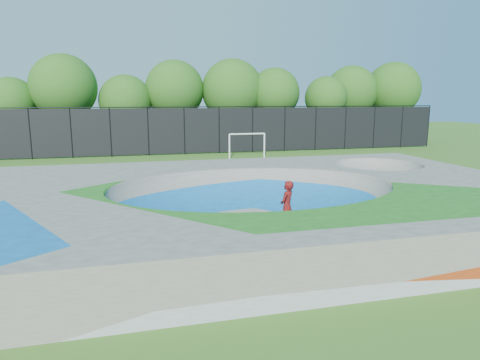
% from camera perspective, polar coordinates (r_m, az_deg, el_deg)
% --- Properties ---
extents(ground, '(120.00, 120.00, 0.00)m').
position_cam_1_polar(ground, '(16.63, 1.77, -5.66)').
color(ground, '#37631B').
rests_on(ground, ground).
extents(skate_deck, '(22.00, 14.00, 1.50)m').
position_cam_1_polar(skate_deck, '(16.43, 1.78, -3.15)').
color(skate_deck, gray).
rests_on(skate_deck, ground).
extents(skater, '(0.80, 0.80, 1.87)m').
position_cam_1_polar(skater, '(15.26, 6.28, -3.58)').
color(skater, red).
rests_on(skater, ground).
extents(skateboard, '(0.72, 0.70, 0.05)m').
position_cam_1_polar(skateboard, '(15.51, 6.21, -6.84)').
color(skateboard, black).
rests_on(skateboard, ground).
extents(soccer_goal, '(3.02, 0.12, 1.99)m').
position_cam_1_polar(soccer_goal, '(34.23, 0.95, 5.25)').
color(soccer_goal, white).
rests_on(soccer_goal, ground).
extents(fence, '(48.09, 0.09, 4.04)m').
position_cam_1_polar(fence, '(36.67, -7.43, 6.66)').
color(fence, black).
rests_on(fence, ground).
extents(treeline, '(52.89, 7.33, 8.61)m').
position_cam_1_polar(treeline, '(41.84, -5.57, 11.61)').
color(treeline, '#4A3325').
rests_on(treeline, ground).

